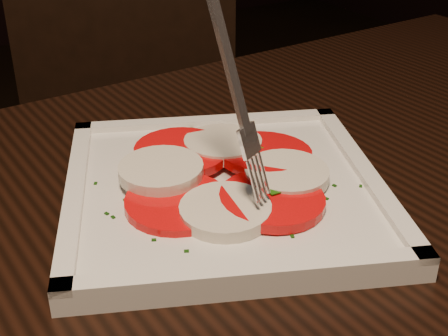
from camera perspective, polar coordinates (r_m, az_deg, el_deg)
The scene contains 4 objects.
chair at distance 1.18m, azimuth -8.50°, elevation 3.65°, with size 0.55×0.55×0.93m.
plate at distance 0.52m, azimuth 0.00°, elevation -2.17°, with size 0.26×0.26×0.01m, color silver.
caprese_salad at distance 0.51m, azimuth 0.01°, elevation -0.61°, with size 0.20×0.20×0.02m.
fork at distance 0.44m, azimuth -0.03°, elevation 8.44°, with size 0.02×0.06×0.18m, color white, non-canonical shape.
Camera 1 is at (-0.27, -0.41, 1.02)m, focal length 50.00 mm.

